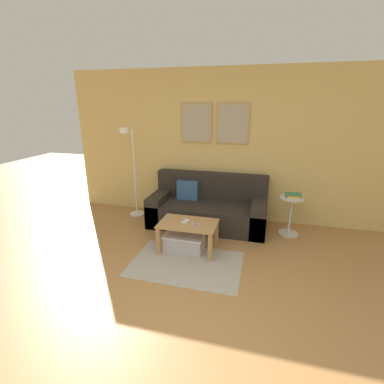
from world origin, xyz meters
The scene contains 11 objects.
ground_plane centered at (0.00, 0.00, 0.00)m, with size 16.00×16.00×0.00m, color #A87542.
wall_back centered at (0.00, 3.12, 1.28)m, with size 5.60×0.09×2.55m.
area_rug centered at (-0.20, 1.38, 0.00)m, with size 1.42×0.96×0.01m, color #A39989.
couch centered at (-0.19, 2.68, 0.28)m, with size 1.92×0.84×0.84m.
coffee_table centered at (-0.28, 1.75, 0.32)m, with size 0.79×0.51×0.41m.
storage_bin centered at (-0.33, 1.74, 0.12)m, with size 0.56×0.37×0.24m.
floor_lamp centered at (-1.56, 2.66, 0.91)m, with size 0.28×0.48×1.61m.
side_table centered at (1.13, 2.64, 0.37)m, with size 0.37×0.37×0.61m.
book_stack centered at (1.14, 2.67, 0.64)m, with size 0.24×0.18×0.05m.
remote_control centered at (-0.20, 1.69, 0.42)m, with size 0.04×0.15×0.02m, color #99999E.
cell_phone centered at (-0.33, 1.79, 0.42)m, with size 0.07×0.14×0.01m, color silver.
Camera 1 is at (0.68, -1.64, 1.99)m, focal length 26.00 mm.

